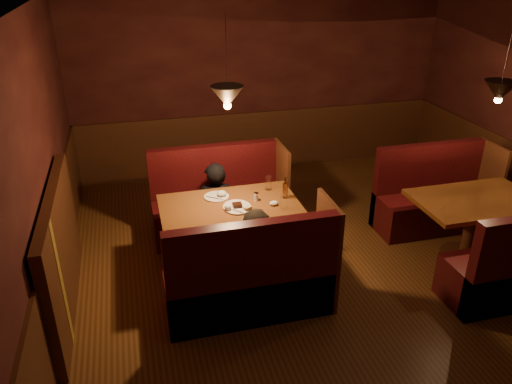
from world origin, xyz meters
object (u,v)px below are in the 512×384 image
object	(u,v)px
second_table	(473,214)
diner_a	(215,190)
main_table	(232,220)
main_bench_far	(219,206)
second_bench_far	(432,201)
diner_b	(260,244)
main_bench_near	(253,284)

from	to	relation	value
second_table	diner_a	size ratio (longest dim) A/B	0.99
main_table	main_bench_far	distance (m)	0.92
main_bench_far	second_bench_far	distance (m)	2.85
second_table	diner_b	xyz separation A→B (m)	(-2.65, -0.19, 0.12)
main_bench_near	second_bench_far	bearing A→B (deg)	23.39
main_bench_near	second_bench_far	world-z (taller)	main_bench_near
diner_a	diner_b	size ratio (longest dim) A/B	1.00
second_table	main_bench_near	bearing A→B (deg)	-172.47
main_table	second_bench_far	bearing A→B (deg)	6.71
second_bench_far	diner_b	distance (m)	2.89
main_bench_near	second_table	world-z (taller)	main_bench_near
main_bench_near	second_bench_far	size ratio (longest dim) A/B	1.09
diner_a	second_table	bearing A→B (deg)	162.85
main_table	second_bench_far	xyz separation A→B (m)	(2.82, 0.33, -0.28)
second_bench_far	diner_b	xyz separation A→B (m)	(-2.68, -1.03, 0.36)
main_bench_far	second_table	xyz separation A→B (m)	(2.77, -1.39, 0.22)
diner_a	diner_b	distance (m)	1.38
main_table	main_bench_far	size ratio (longest dim) A/B	0.91
main_bench_far	diner_a	size ratio (longest dim) A/B	1.20
main_table	second_table	world-z (taller)	main_table
second_bench_far	diner_a	bearing A→B (deg)	173.44
second_table	second_bench_far	world-z (taller)	second_bench_far
main_bench_near	diner_b	xyz separation A→B (m)	(0.12, 0.18, 0.34)
main_table	second_table	size ratio (longest dim) A/B	1.09
second_bench_far	diner_b	world-z (taller)	diner_b
main_bench_near	second_table	distance (m)	2.80
second_bench_far	second_table	bearing A→B (deg)	-92.20
second_table	second_bench_far	size ratio (longest dim) A/B	0.90
main_bench_far	main_bench_near	world-z (taller)	same
main_bench_far	second_bench_far	bearing A→B (deg)	-11.02
main_bench_far	second_table	bearing A→B (deg)	-26.67
diner_a	diner_b	xyz separation A→B (m)	(0.21, -1.36, 0.00)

